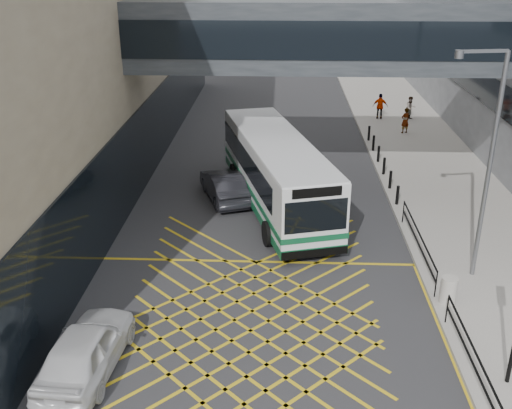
# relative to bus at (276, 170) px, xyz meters

# --- Properties ---
(ground) EXTENTS (120.00, 120.00, 0.00)m
(ground) POSITION_rel_bus_xyz_m (-0.64, -9.98, -1.74)
(ground) COLOR #333335
(skybridge) EXTENTS (20.00, 4.10, 3.00)m
(skybridge) POSITION_rel_bus_xyz_m (2.36, 2.02, 5.76)
(skybridge) COLOR #363B40
(skybridge) RESTS_ON ground
(pavement) EXTENTS (6.00, 54.00, 0.16)m
(pavement) POSITION_rel_bus_xyz_m (8.36, 5.02, -1.66)
(pavement) COLOR #A19C93
(pavement) RESTS_ON ground
(box_junction) EXTENTS (12.00, 9.00, 0.01)m
(box_junction) POSITION_rel_bus_xyz_m (-0.64, -9.98, -1.73)
(box_junction) COLOR gold
(box_junction) RESTS_ON ground
(bus) EXTENTS (5.62, 11.84, 3.24)m
(bus) POSITION_rel_bus_xyz_m (0.00, 0.00, 0.00)
(bus) COLOR silver
(bus) RESTS_ON ground
(car_white) EXTENTS (2.30, 4.86, 1.50)m
(car_white) POSITION_rel_bus_xyz_m (-5.14, -12.09, -0.99)
(car_white) COLOR silver
(car_white) RESTS_ON ground
(car_dark) EXTENTS (3.14, 4.80, 1.40)m
(car_dark) POSITION_rel_bus_xyz_m (-2.44, 0.63, -1.04)
(car_dark) COLOR black
(car_dark) RESTS_ON ground
(car_silver) EXTENTS (2.15, 4.75, 1.46)m
(car_silver) POSITION_rel_bus_xyz_m (1.69, 3.75, -1.01)
(car_silver) COLOR #9B9CA3
(car_silver) RESTS_ON ground
(street_lamp) EXTENTS (1.82, 0.51, 8.01)m
(street_lamp) POSITION_rel_bus_xyz_m (7.06, -6.38, 2.98)
(street_lamp) COLOR slate
(street_lamp) RESTS_ON pavement
(litter_bin) EXTENTS (0.54, 0.54, 0.93)m
(litter_bin) POSITION_rel_bus_xyz_m (5.85, -8.31, -1.11)
(litter_bin) COLOR #ADA89E
(litter_bin) RESTS_ON pavement
(kerb_railings) EXTENTS (0.05, 12.54, 1.00)m
(kerb_railings) POSITION_rel_bus_xyz_m (5.51, -8.20, -0.86)
(kerb_railings) COLOR black
(kerb_railings) RESTS_ON pavement
(bollards) EXTENTS (0.14, 10.14, 0.90)m
(bollards) POSITION_rel_bus_xyz_m (5.61, 5.02, -1.13)
(bollards) COLOR black
(bollards) RESTS_ON pavement
(pedestrian_a) EXTENTS (0.78, 0.70, 1.60)m
(pedestrian_a) POSITION_rel_bus_xyz_m (8.10, 11.74, -0.77)
(pedestrian_a) COLOR gray
(pedestrian_a) RESTS_ON pavement
(pedestrian_b) EXTENTS (0.87, 0.68, 1.56)m
(pedestrian_b) POSITION_rel_bus_xyz_m (9.08, 15.12, -0.80)
(pedestrian_b) COLOR gray
(pedestrian_b) RESTS_ON pavement
(pedestrian_c) EXTENTS (1.09, 0.65, 1.73)m
(pedestrian_c) POSITION_rel_bus_xyz_m (7.01, 15.16, -0.71)
(pedestrian_c) COLOR gray
(pedestrian_c) RESTS_ON pavement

